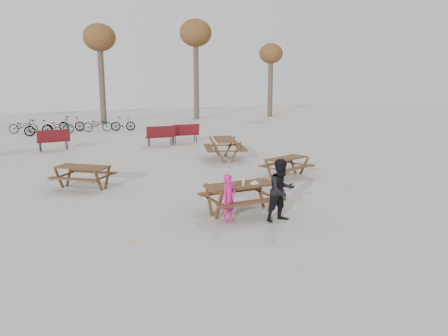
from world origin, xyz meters
name	(u,v)px	position (x,y,z in m)	size (l,w,h in m)	color
ground	(241,213)	(0.00, 0.00, 0.00)	(80.00, 80.00, 0.00)	gray
main_picnic_table	(241,191)	(0.00, 0.00, 0.59)	(1.80, 1.45, 0.78)	#382214
food_tray	(255,183)	(0.31, -0.15, 0.79)	(0.18, 0.11, 0.04)	white
bread_roll	(255,182)	(0.31, -0.15, 0.83)	(0.14, 0.06, 0.05)	tan
soda_bottle	(243,183)	(-0.03, -0.18, 0.85)	(0.07, 0.07, 0.17)	silver
child	(229,199)	(-0.59, -0.51, 0.59)	(0.43, 0.28, 1.18)	#C0186D
adult	(282,190)	(0.60, -0.95, 0.76)	(0.74, 0.58, 1.52)	black
picnic_table_east	(286,167)	(3.44, 3.13, 0.34)	(1.58, 1.27, 0.68)	#382214
picnic_table_north	(83,177)	(-3.24, 4.46, 0.35)	(1.64, 1.32, 0.71)	#382214
picnic_table_far	(225,149)	(2.93, 7.13, 0.44)	(2.05, 1.65, 0.88)	#382214
park_bench_row	(100,139)	(-1.40, 12.19, 0.52)	(11.50, 1.85, 1.03)	maroon
bicycle_row	(68,125)	(-2.09, 19.89, 0.48)	(7.77, 2.65, 1.00)	black
tree_row	(97,41)	(0.90, 25.15, 6.19)	(32.17, 3.52, 8.26)	#382B21
fallen_leaves	(218,189)	(0.50, 2.50, 0.00)	(11.00, 11.00, 0.01)	#ABA029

